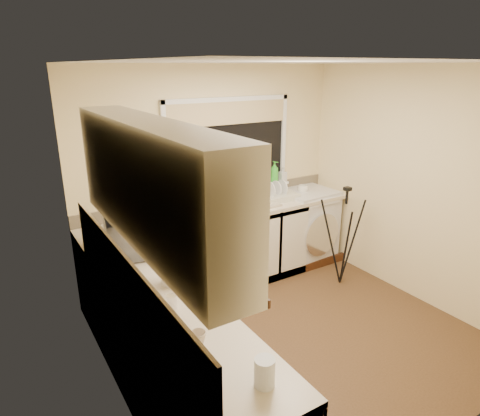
{
  "coord_description": "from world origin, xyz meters",
  "views": [
    {
      "loc": [
        -2.21,
        -2.65,
        2.42
      ],
      "look_at": [
        -0.22,
        0.55,
        1.15
      ],
      "focal_mm": 31.56,
      "sensor_mm": 36.0,
      "label": 1
    }
  ],
  "objects_px": {
    "washing_machine": "(304,225)",
    "dish_rack": "(278,196)",
    "plant_d": "(252,177)",
    "cup_left": "(198,339)",
    "tripod": "(343,237)",
    "plant_b": "(212,183)",
    "microwave": "(131,232)",
    "kettle": "(173,269)",
    "soap_bottle_green": "(274,172)",
    "soap_bottle_clear": "(283,174)",
    "cup_back": "(303,189)",
    "glass_jug": "(265,372)",
    "steel_jar": "(172,302)",
    "plant_c": "(233,181)",
    "laptop": "(192,211)"
  },
  "relations": [
    {
      "from": "glass_jug",
      "to": "plant_c",
      "type": "height_order",
      "value": "plant_c"
    },
    {
      "from": "kettle",
      "to": "plant_c",
      "type": "bearing_deg",
      "value": 46.33
    },
    {
      "from": "glass_jug",
      "to": "soap_bottle_green",
      "type": "height_order",
      "value": "soap_bottle_green"
    },
    {
      "from": "kettle",
      "to": "plant_d",
      "type": "xyz_separation_m",
      "value": [
        1.63,
        1.43,
        0.16
      ]
    },
    {
      "from": "microwave",
      "to": "cup_left",
      "type": "relative_size",
      "value": 6.48
    },
    {
      "from": "washing_machine",
      "to": "kettle",
      "type": "relative_size",
      "value": 4.12
    },
    {
      "from": "dish_rack",
      "to": "microwave",
      "type": "height_order",
      "value": "microwave"
    },
    {
      "from": "kettle",
      "to": "plant_c",
      "type": "height_order",
      "value": "plant_c"
    },
    {
      "from": "dish_rack",
      "to": "plant_b",
      "type": "relative_size",
      "value": 1.83
    },
    {
      "from": "kettle",
      "to": "plant_d",
      "type": "distance_m",
      "value": 2.18
    },
    {
      "from": "dish_rack",
      "to": "plant_c",
      "type": "xyz_separation_m",
      "value": [
        -0.52,
        0.18,
        0.23
      ]
    },
    {
      "from": "plant_b",
      "to": "steel_jar",
      "type": "bearing_deg",
      "value": -125.55
    },
    {
      "from": "kettle",
      "to": "soap_bottle_green",
      "type": "height_order",
      "value": "soap_bottle_green"
    },
    {
      "from": "kettle",
      "to": "glass_jug",
      "type": "xyz_separation_m",
      "value": [
        -0.04,
        -1.21,
        -0.04
      ]
    },
    {
      "from": "laptop",
      "to": "tripod",
      "type": "bearing_deg",
      "value": -19.21
    },
    {
      "from": "plant_b",
      "to": "cup_left",
      "type": "bearing_deg",
      "value": -120.21
    },
    {
      "from": "plant_d",
      "to": "cup_left",
      "type": "height_order",
      "value": "plant_d"
    },
    {
      "from": "soap_bottle_clear",
      "to": "cup_back",
      "type": "xyz_separation_m",
      "value": [
        0.21,
        -0.16,
        -0.19
      ]
    },
    {
      "from": "kettle",
      "to": "microwave",
      "type": "xyz_separation_m",
      "value": [
        -0.07,
        0.75,
        0.06
      ]
    },
    {
      "from": "plant_c",
      "to": "plant_b",
      "type": "bearing_deg",
      "value": -178.73
    },
    {
      "from": "plant_d",
      "to": "soap_bottle_green",
      "type": "distance_m",
      "value": 0.33
    },
    {
      "from": "tripod",
      "to": "plant_b",
      "type": "height_order",
      "value": "plant_b"
    },
    {
      "from": "cup_back",
      "to": "laptop",
      "type": "bearing_deg",
      "value": -178.88
    },
    {
      "from": "glass_jug",
      "to": "soap_bottle_clear",
      "type": "xyz_separation_m",
      "value": [
        2.13,
        2.65,
        0.16
      ]
    },
    {
      "from": "glass_jug",
      "to": "steel_jar",
      "type": "height_order",
      "value": "glass_jug"
    },
    {
      "from": "plant_b",
      "to": "plant_c",
      "type": "distance_m",
      "value": 0.28
    },
    {
      "from": "cup_back",
      "to": "cup_left",
      "type": "height_order",
      "value": "cup_back"
    },
    {
      "from": "glass_jug",
      "to": "soap_bottle_green",
      "type": "relative_size",
      "value": 0.57
    },
    {
      "from": "steel_jar",
      "to": "glass_jug",
      "type": "bearing_deg",
      "value": -83.02
    },
    {
      "from": "tripod",
      "to": "soap_bottle_clear",
      "type": "bearing_deg",
      "value": 105.08
    },
    {
      "from": "kettle",
      "to": "microwave",
      "type": "bearing_deg",
      "value": 95.25
    },
    {
      "from": "plant_d",
      "to": "cup_left",
      "type": "distance_m",
      "value": 2.84
    },
    {
      "from": "plant_d",
      "to": "steel_jar",
      "type": "bearing_deg",
      "value": -135.56
    },
    {
      "from": "dish_rack",
      "to": "plant_b",
      "type": "distance_m",
      "value": 0.85
    },
    {
      "from": "laptop",
      "to": "kettle",
      "type": "height_order",
      "value": "kettle"
    },
    {
      "from": "glass_jug",
      "to": "microwave",
      "type": "distance_m",
      "value": 1.96
    },
    {
      "from": "dish_rack",
      "to": "cup_back",
      "type": "distance_m",
      "value": 0.41
    },
    {
      "from": "plant_d",
      "to": "soap_bottle_green",
      "type": "xyz_separation_m",
      "value": [
        0.33,
        0.0,
        0.01
      ]
    },
    {
      "from": "microwave",
      "to": "plant_c",
      "type": "bearing_deg",
      "value": -53.76
    },
    {
      "from": "washing_machine",
      "to": "plant_b",
      "type": "height_order",
      "value": "plant_b"
    },
    {
      "from": "kettle",
      "to": "cup_back",
      "type": "xyz_separation_m",
      "value": [
        2.3,
        1.28,
        -0.06
      ]
    },
    {
      "from": "soap_bottle_green",
      "to": "washing_machine",
      "type": "bearing_deg",
      "value": -22.45
    },
    {
      "from": "plant_c",
      "to": "cup_left",
      "type": "relative_size",
      "value": 2.33
    },
    {
      "from": "cup_back",
      "to": "cup_left",
      "type": "bearing_deg",
      "value": -140.6
    },
    {
      "from": "cup_left",
      "to": "glass_jug",
      "type": "bearing_deg",
      "value": -73.42
    },
    {
      "from": "dish_rack",
      "to": "cup_back",
      "type": "height_order",
      "value": "cup_back"
    },
    {
      "from": "washing_machine",
      "to": "dish_rack",
      "type": "bearing_deg",
      "value": 178.45
    },
    {
      "from": "washing_machine",
      "to": "microwave",
      "type": "distance_m",
      "value": 2.54
    },
    {
      "from": "dish_rack",
      "to": "cup_left",
      "type": "height_order",
      "value": "cup_left"
    },
    {
      "from": "soap_bottle_clear",
      "to": "soap_bottle_green",
      "type": "bearing_deg",
      "value": -177.4
    }
  ]
}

